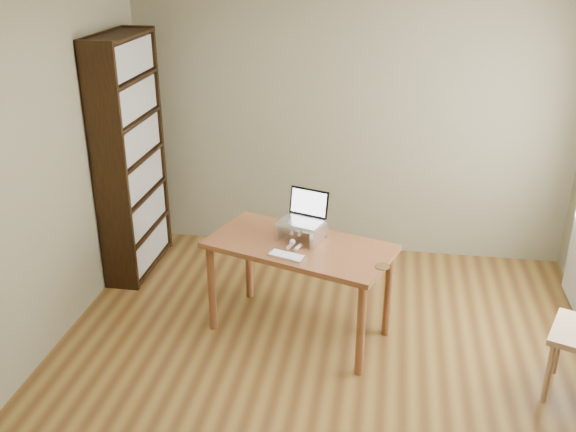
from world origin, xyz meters
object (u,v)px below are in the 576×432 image
object	(u,v)px
bookshelf	(131,158)
desk	(299,257)
laptop	(302,213)
keyboard	(286,256)
cat	(304,230)

from	to	relation	value
bookshelf	desk	bearing A→B (deg)	-27.48
desk	laptop	xyz separation A→B (m)	(-0.00, 0.13, 0.29)
keyboard	cat	bearing A→B (deg)	94.76
keyboard	cat	distance (m)	0.34
bookshelf	desk	size ratio (longest dim) A/B	1.42
desk	laptop	size ratio (longest dim) A/B	4.09
cat	keyboard	bearing A→B (deg)	-86.25
desk	keyboard	xyz separation A→B (m)	(-0.06, -0.22, 0.11)
laptop	cat	distance (m)	0.13
desk	laptop	bearing A→B (deg)	108.51
laptop	cat	world-z (taller)	laptop
desk	keyboard	bearing A→B (deg)	-86.72
bookshelf	laptop	bearing A→B (deg)	-23.57
laptop	cat	xyz separation A→B (m)	(0.02, -0.02, -0.13)
desk	cat	distance (m)	0.20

